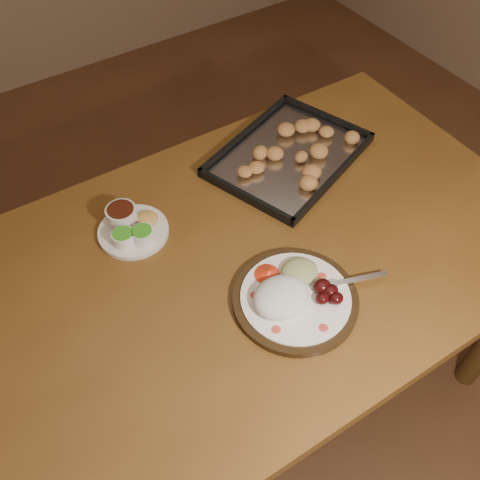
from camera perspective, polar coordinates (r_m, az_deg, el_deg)
ground at (r=2.03m, az=-0.76°, el=-10.19°), size 4.00×4.00×0.00m
dining_table at (r=1.37m, az=0.80°, el=-4.05°), size 1.51×0.92×0.75m
dinner_plate at (r=1.20m, az=5.61°, el=-5.88°), size 0.36×0.28×0.07m
condiment_saucer at (r=1.35m, az=-11.58°, el=1.37°), size 0.18×0.18×0.06m
baking_tray at (r=1.53m, az=5.21°, el=9.10°), size 0.51×0.44×0.04m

